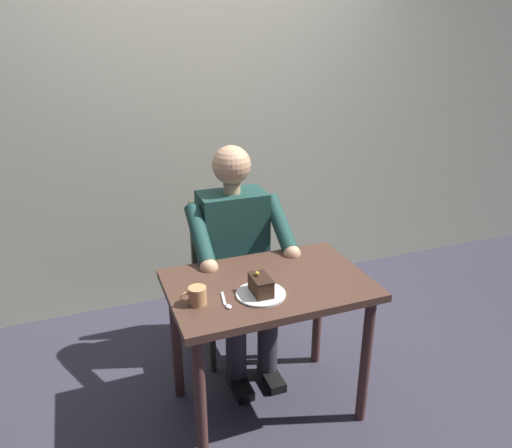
% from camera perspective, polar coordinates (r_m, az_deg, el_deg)
% --- Properties ---
extents(ground_plane, '(14.00, 14.00, 0.00)m').
position_cam_1_polar(ground_plane, '(2.64, 1.32, -20.70)').
color(ground_plane, '#393645').
extents(cafe_rear_panel, '(6.40, 0.12, 3.00)m').
position_cam_1_polar(cafe_rear_panel, '(3.21, -7.65, 16.64)').
color(cafe_rear_panel, beige).
rests_on(cafe_rear_panel, ground).
extents(dining_table, '(0.92, 0.60, 0.72)m').
position_cam_1_polar(dining_table, '(2.27, 1.46, -9.27)').
color(dining_table, '#4F3327').
rests_on(dining_table, ground).
extents(chair, '(0.42, 0.42, 0.89)m').
position_cam_1_polar(chair, '(2.83, -3.28, -5.31)').
color(chair, '#40432E').
rests_on(chair, ground).
extents(seated_person, '(0.53, 0.58, 1.24)m').
position_cam_1_polar(seated_person, '(2.62, -2.21, -3.90)').
color(seated_person, '#1E443D').
rests_on(seated_person, ground).
extents(dessert_plate, '(0.22, 0.22, 0.01)m').
position_cam_1_polar(dessert_plate, '(2.10, 0.58, -8.31)').
color(dessert_plate, white).
rests_on(dessert_plate, dining_table).
extents(cake_slice, '(0.08, 0.13, 0.10)m').
position_cam_1_polar(cake_slice, '(2.08, 0.58, -7.25)').
color(cake_slice, '#42291A').
rests_on(cake_slice, dessert_plate).
extents(coffee_cup, '(0.11, 0.08, 0.08)m').
position_cam_1_polar(coffee_cup, '(2.04, -7.01, -8.41)').
color(coffee_cup, tan).
rests_on(coffee_cup, dining_table).
extents(dessert_spoon, '(0.03, 0.14, 0.01)m').
position_cam_1_polar(dessert_spoon, '(2.05, -3.55, -9.32)').
color(dessert_spoon, silver).
rests_on(dessert_spoon, dining_table).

